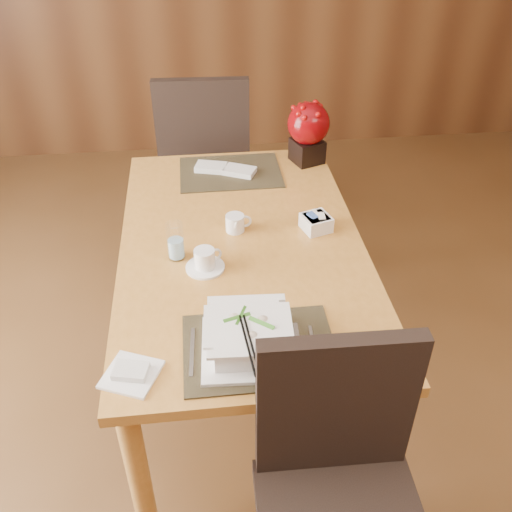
{
  "coord_description": "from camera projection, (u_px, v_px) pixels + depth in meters",
  "views": [
    {
      "loc": [
        -0.15,
        -1.13,
        1.97
      ],
      "look_at": [
        0.02,
        0.35,
        0.87
      ],
      "focal_mm": 40.0,
      "sensor_mm": 36.0,
      "label": 1
    }
  ],
  "objects": [
    {
      "name": "sugar_caddy",
      "position": [
        316.0,
        223.0,
        2.18
      ],
      "size": [
        0.12,
        0.12,
        0.06
      ],
      "primitive_type": "cube",
      "rotation": [
        0.0,
        0.0,
        0.31
      ],
      "color": "white",
      "rests_on": "dining_table"
    },
    {
      "name": "far_chair",
      "position": [
        205.0,
        155.0,
        3.06
      ],
      "size": [
        0.51,
        0.52,
        1.05
      ],
      "rotation": [
        0.0,
        0.0,
        3.09
      ],
      "color": "black",
      "rests_on": "ground"
    },
    {
      "name": "soup_setting",
      "position": [
        248.0,
        338.0,
        1.64
      ],
      "size": [
        0.29,
        0.29,
        0.11
      ],
      "rotation": [
        0.0,
        0.0,
        -0.06
      ],
      "color": "white",
      "rests_on": "dining_table"
    },
    {
      "name": "coffee_cup",
      "position": [
        205.0,
        261.0,
        1.98
      ],
      "size": [
        0.14,
        0.14,
        0.08
      ],
      "rotation": [
        0.0,
        0.0,
        0.36
      ],
      "color": "white",
      "rests_on": "dining_table"
    },
    {
      "name": "dining_table",
      "position": [
        242.0,
        263.0,
        2.18
      ],
      "size": [
        0.9,
        1.5,
        0.75
      ],
      "color": "#CA8738",
      "rests_on": "ground"
    },
    {
      "name": "placemat_far",
      "position": [
        230.0,
        172.0,
        2.56
      ],
      "size": [
        0.45,
        0.33,
        0.01
      ],
      "primitive_type": "cube",
      "color": "black",
      "rests_on": "dining_table"
    },
    {
      "name": "water_glass",
      "position": [
        176.0,
        241.0,
        2.01
      ],
      "size": [
        0.06,
        0.06,
        0.14
      ],
      "primitive_type": "cylinder",
      "rotation": [
        0.0,
        0.0,
        0.03
      ],
      "color": "white",
      "rests_on": "dining_table"
    },
    {
      "name": "creamer_jug",
      "position": [
        235.0,
        223.0,
        2.17
      ],
      "size": [
        0.1,
        0.1,
        0.07
      ],
      "primitive_type": null,
      "rotation": [
        0.0,
        0.0,
        0.07
      ],
      "color": "white",
      "rests_on": "dining_table"
    },
    {
      "name": "near_chair",
      "position": [
        340.0,
        483.0,
        1.55
      ],
      "size": [
        0.47,
        0.47,
        0.98
      ],
      "rotation": [
        0.0,
        0.0,
        -0.02
      ],
      "color": "black",
      "rests_on": "ground"
    },
    {
      "name": "placemat_near",
      "position": [
        260.0,
        348.0,
        1.68
      ],
      "size": [
        0.45,
        0.33,
        0.01
      ],
      "primitive_type": "cube",
      "color": "black",
      "rests_on": "dining_table"
    },
    {
      "name": "bread_plate",
      "position": [
        131.0,
        374.0,
        1.6
      ],
      "size": [
        0.19,
        0.19,
        0.01
      ],
      "primitive_type": "cube",
      "rotation": [
        0.0,
        0.0,
        -0.4
      ],
      "color": "white",
      "rests_on": "dining_table"
    },
    {
      "name": "napkins_far",
      "position": [
        227.0,
        169.0,
        2.55
      ],
      "size": [
        0.29,
        0.19,
        0.02
      ],
      "primitive_type": null,
      "rotation": [
        0.0,
        0.0,
        -0.38
      ],
      "color": "silver",
      "rests_on": "dining_table"
    },
    {
      "name": "berry_decor",
      "position": [
        308.0,
        129.0,
        2.56
      ],
      "size": [
        0.19,
        0.19,
        0.28
      ],
      "rotation": [
        0.0,
        0.0,
        0.35
      ],
      "color": "black",
      "rests_on": "dining_table"
    },
    {
      "name": "ground",
      "position": [
        260.0,
        503.0,
        2.09
      ],
      "size": [
        6.0,
        6.0,
        0.0
      ],
      "primitive_type": "plane",
      "color": "brown",
      "rests_on": "ground"
    }
  ]
}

